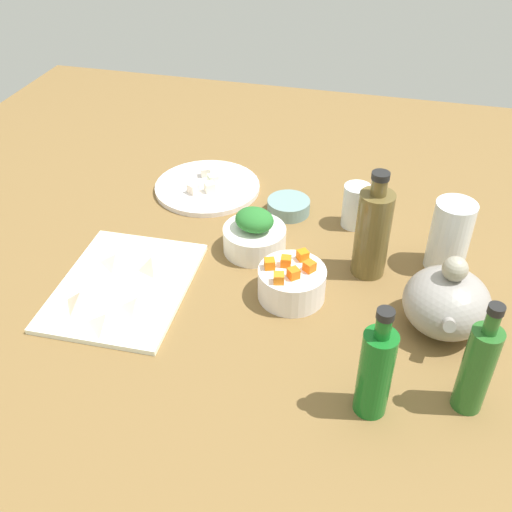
{
  "coord_description": "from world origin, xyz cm",
  "views": [
    {
      "loc": [
        83.97,
        21.47,
        73.75
      ],
      "look_at": [
        0.0,
        0.0,
        8.0
      ],
      "focal_mm": 41.56,
      "sensor_mm": 36.0,
      "label": 1
    }
  ],
  "objects_px": {
    "cutting_board": "(124,286)",
    "teapot": "(447,302)",
    "drinking_glass_0": "(356,206)",
    "bottle_0": "(373,232)",
    "bottle_1": "(375,371)",
    "bowl_greens": "(254,239)",
    "bowl_carrots": "(292,283)",
    "bowl_small_side": "(289,206)",
    "drinking_glass_1": "(450,236)",
    "bottle_2": "(477,367)",
    "plate_tofu": "(207,187)"
  },
  "relations": [
    {
      "from": "cutting_board",
      "to": "teapot",
      "type": "relative_size",
      "value": 1.83
    },
    {
      "from": "teapot",
      "to": "drinking_glass_0",
      "type": "distance_m",
      "value": 0.33
    },
    {
      "from": "bottle_0",
      "to": "bottle_1",
      "type": "bearing_deg",
      "value": 6.32
    },
    {
      "from": "bowl_greens",
      "to": "drinking_glass_0",
      "type": "distance_m",
      "value": 0.23
    },
    {
      "from": "bottle_0",
      "to": "bowl_carrots",
      "type": "bearing_deg",
      "value": -49.66
    },
    {
      "from": "bowl_carrots",
      "to": "teapot",
      "type": "height_order",
      "value": "teapot"
    },
    {
      "from": "bowl_small_side",
      "to": "drinking_glass_1",
      "type": "relative_size",
      "value": 0.66
    },
    {
      "from": "bowl_small_side",
      "to": "teapot",
      "type": "distance_m",
      "value": 0.44
    },
    {
      "from": "bowl_small_side",
      "to": "bowl_greens",
      "type": "bearing_deg",
      "value": -13.87
    },
    {
      "from": "bowl_small_side",
      "to": "teapot",
      "type": "bearing_deg",
      "value": 48.7
    },
    {
      "from": "bowl_small_side",
      "to": "bottle_1",
      "type": "height_order",
      "value": "bottle_1"
    },
    {
      "from": "bowl_carrots",
      "to": "bottle_2",
      "type": "relative_size",
      "value": 0.62
    },
    {
      "from": "plate_tofu",
      "to": "bottle_0",
      "type": "bearing_deg",
      "value": 61.37
    },
    {
      "from": "bowl_small_side",
      "to": "bottle_2",
      "type": "relative_size",
      "value": 0.47
    },
    {
      "from": "cutting_board",
      "to": "drinking_glass_0",
      "type": "distance_m",
      "value": 0.5
    },
    {
      "from": "bowl_carrots",
      "to": "bottle_2",
      "type": "distance_m",
      "value": 0.35
    },
    {
      "from": "plate_tofu",
      "to": "drinking_glass_1",
      "type": "bearing_deg",
      "value": 73.27
    },
    {
      "from": "teapot",
      "to": "bottle_1",
      "type": "relative_size",
      "value": 0.85
    },
    {
      "from": "bowl_greens",
      "to": "bottle_0",
      "type": "relative_size",
      "value": 0.58
    },
    {
      "from": "bowl_greens",
      "to": "bottle_2",
      "type": "xyz_separation_m",
      "value": [
        0.3,
        0.4,
        0.06
      ]
    },
    {
      "from": "bottle_1",
      "to": "teapot",
      "type": "bearing_deg",
      "value": 153.5
    },
    {
      "from": "teapot",
      "to": "drinking_glass_1",
      "type": "relative_size",
      "value": 1.17
    },
    {
      "from": "drinking_glass_0",
      "to": "bowl_greens",
      "type": "bearing_deg",
      "value": -52.45
    },
    {
      "from": "drinking_glass_1",
      "to": "bowl_greens",
      "type": "bearing_deg",
      "value": -83.51
    },
    {
      "from": "bottle_2",
      "to": "bowl_carrots",
      "type": "bearing_deg",
      "value": -120.44
    },
    {
      "from": "bowl_small_side",
      "to": "bottle_0",
      "type": "distance_m",
      "value": 0.26
    },
    {
      "from": "cutting_board",
      "to": "plate_tofu",
      "type": "xyz_separation_m",
      "value": [
        -0.38,
        0.04,
        0.0
      ]
    },
    {
      "from": "cutting_board",
      "to": "bowl_greens",
      "type": "bearing_deg",
      "value": 130.57
    },
    {
      "from": "drinking_glass_1",
      "to": "bottle_2",
      "type": "bearing_deg",
      "value": 5.68
    },
    {
      "from": "plate_tofu",
      "to": "drinking_glass_0",
      "type": "distance_m",
      "value": 0.35
    },
    {
      "from": "bottle_1",
      "to": "cutting_board",
      "type": "bearing_deg",
      "value": -109.35
    },
    {
      "from": "bottle_2",
      "to": "bottle_1",
      "type": "bearing_deg",
      "value": -73.23
    },
    {
      "from": "bottle_0",
      "to": "bottle_1",
      "type": "distance_m",
      "value": 0.33
    },
    {
      "from": "bowl_carrots",
      "to": "bottle_2",
      "type": "bearing_deg",
      "value": 59.56
    },
    {
      "from": "cutting_board",
      "to": "bowl_small_side",
      "type": "distance_m",
      "value": 0.41
    },
    {
      "from": "bowl_greens",
      "to": "teapot",
      "type": "bearing_deg",
      "value": 69.7
    },
    {
      "from": "drinking_glass_1",
      "to": "bowl_small_side",
      "type": "bearing_deg",
      "value": -108.5
    },
    {
      "from": "bowl_small_side",
      "to": "bottle_1",
      "type": "bearing_deg",
      "value": 24.65
    },
    {
      "from": "cutting_board",
      "to": "bottle_0",
      "type": "height_order",
      "value": "bottle_0"
    },
    {
      "from": "bowl_carrots",
      "to": "bowl_small_side",
      "type": "height_order",
      "value": "bowl_carrots"
    },
    {
      "from": "bowl_greens",
      "to": "drinking_glass_0",
      "type": "bearing_deg",
      "value": 127.55
    },
    {
      "from": "cutting_board",
      "to": "plate_tofu",
      "type": "distance_m",
      "value": 0.38
    },
    {
      "from": "bowl_carrots",
      "to": "teapot",
      "type": "relative_size",
      "value": 0.74
    },
    {
      "from": "cutting_board",
      "to": "bowl_carrots",
      "type": "bearing_deg",
      "value": 100.27
    },
    {
      "from": "cutting_board",
      "to": "bottle_0",
      "type": "xyz_separation_m",
      "value": [
        -0.16,
        0.43,
        0.09
      ]
    },
    {
      "from": "plate_tofu",
      "to": "drinking_glass_1",
      "type": "height_order",
      "value": "drinking_glass_1"
    },
    {
      "from": "bottle_2",
      "to": "cutting_board",
      "type": "bearing_deg",
      "value": -101.41
    },
    {
      "from": "bowl_carrots",
      "to": "drinking_glass_1",
      "type": "height_order",
      "value": "drinking_glass_1"
    },
    {
      "from": "plate_tofu",
      "to": "bottle_0",
      "type": "xyz_separation_m",
      "value": [
        0.21,
        0.39,
        0.08
      ]
    },
    {
      "from": "bowl_small_side",
      "to": "bottle_2",
      "type": "xyz_separation_m",
      "value": [
        0.45,
        0.36,
        0.07
      ]
    }
  ]
}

